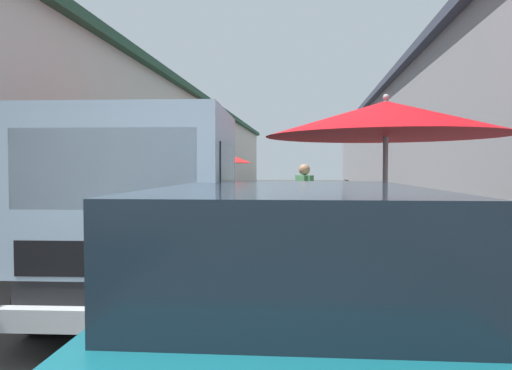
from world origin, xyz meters
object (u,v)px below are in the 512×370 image
(delivery_truck, at_px, (153,216))
(fruit_stall_far_left, at_px, (118,159))
(parked_scooter, at_px, (349,200))
(fruit_stall_mid_lane, at_px, (219,162))
(vendor_by_crates, at_px, (304,199))
(fruit_stall_far_right, at_px, (384,143))
(hatchback_car, at_px, (292,299))

(delivery_truck, bearing_deg, fruit_stall_far_left, 28.31)
(parked_scooter, bearing_deg, fruit_stall_mid_lane, 64.65)
(vendor_by_crates, relative_size, parked_scooter, 0.97)
(fruit_stall_far_left, bearing_deg, fruit_stall_far_right, -123.73)
(parked_scooter, bearing_deg, fruit_stall_far_right, 177.07)
(delivery_truck, distance_m, parked_scooter, 11.90)
(fruit_stall_far_left, height_order, fruit_stall_mid_lane, fruit_stall_mid_lane)
(delivery_truck, bearing_deg, fruit_stall_mid_lane, 7.89)
(fruit_stall_far_right, relative_size, vendor_by_crates, 1.60)
(fruit_stall_mid_lane, xyz_separation_m, parked_scooter, (-2.35, -4.97, -1.36))
(delivery_truck, xyz_separation_m, parked_scooter, (11.48, -3.05, -0.59))
(fruit_stall_far_left, relative_size, delivery_truck, 0.54)
(fruit_stall_far_right, relative_size, hatchback_car, 0.66)
(vendor_by_crates, bearing_deg, fruit_stall_far_left, 110.94)
(fruit_stall_far_right, distance_m, fruit_stall_mid_lane, 14.15)
(vendor_by_crates, distance_m, parked_scooter, 7.20)
(fruit_stall_far_left, bearing_deg, parked_scooter, -29.90)
(fruit_stall_far_right, bearing_deg, delivery_truck, 98.91)
(fruit_stall_mid_lane, height_order, vendor_by_crates, fruit_stall_mid_lane)
(fruit_stall_far_right, relative_size, parked_scooter, 1.56)
(hatchback_car, relative_size, delivery_truck, 0.79)
(delivery_truck, bearing_deg, hatchback_car, -141.54)
(fruit_stall_far_left, xyz_separation_m, hatchback_car, (-5.15, -3.27, -0.98))
(parked_scooter, bearing_deg, vendor_by_crates, 168.20)
(hatchback_car, distance_m, vendor_by_crates, 6.41)
(vendor_by_crates, bearing_deg, parked_scooter, -11.80)
(fruit_stall_far_right, bearing_deg, fruit_stall_mid_lane, 18.11)
(fruit_stall_mid_lane, xyz_separation_m, delivery_truck, (-13.84, -1.92, -0.77))
(fruit_stall_mid_lane, bearing_deg, fruit_stall_far_left, -178.93)
(fruit_stall_far_left, relative_size, fruit_stall_mid_lane, 1.01)
(fruit_stall_far_left, bearing_deg, vendor_by_crates, -69.06)
(vendor_by_crates, bearing_deg, fruit_stall_mid_lane, 20.45)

